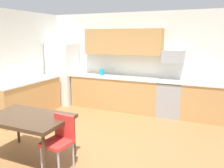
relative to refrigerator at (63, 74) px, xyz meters
The scene contains 16 objects.
ground_plane 3.24m from the refrigerator, 45.52° to the right, with size 12.00×12.00×0.00m, color olive.
wall_back 2.26m from the refrigerator, 11.16° to the left, with size 5.80×0.10×2.70m, color silver.
cabinet_run_back 1.76m from the refrigerator, ahead, with size 2.53×0.60×0.90m, color tan.
cabinet_run_back_right 4.10m from the refrigerator, ahead, with size 1.02×0.60×0.90m, color tan.
cabinet_run_left 1.50m from the refrigerator, 94.83° to the right, with size 0.60×2.00×0.90m, color tan.
countertop_back 2.18m from the refrigerator, ahead, with size 4.80×0.64×0.04m, color silver.
countertop_left 1.43m from the refrigerator, 94.83° to the right, with size 0.64×2.00×0.04m, color silver.
upper_cabinets_back 2.13m from the refrigerator, ahead, with size 2.20×0.34×0.70m, color tan.
refrigerator is the anchor object (origin of this frame).
oven_range 3.30m from the refrigerator, ahead, with size 0.60×0.60×0.91m.
microwave 3.33m from the refrigerator, ahead, with size 0.54×0.36×0.32m, color #9EA0A5.
sink_basin 1.58m from the refrigerator, ahead, with size 0.48×0.40×0.14m, color #A5A8AD.
sink_faucet 1.61m from the refrigerator, ahead, with size 0.02×0.02×0.24m, color #B2B5BA.
dining_table 3.46m from the refrigerator, 64.60° to the right, with size 1.40×0.90×0.75m.
chair_near_table 3.84m from the refrigerator, 55.81° to the right, with size 0.44×0.44×0.85m.
kettle 1.28m from the refrigerator, ahead, with size 0.14×0.14×0.20m, color #198CBF.
Camera 1 is at (2.07, -3.74, 2.05)m, focal length 37.80 mm.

